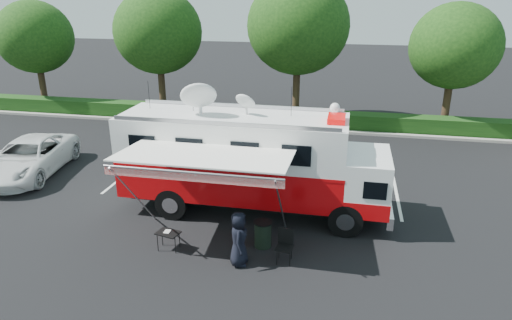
{
  "coord_description": "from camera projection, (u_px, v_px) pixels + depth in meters",
  "views": [
    {
      "loc": [
        3.27,
        -15.32,
        7.91
      ],
      "look_at": [
        0.0,
        0.5,
        1.9
      ],
      "focal_mm": 32.0,
      "sensor_mm": 36.0,
      "label": 1
    }
  ],
  "objects": [
    {
      "name": "trash_bin",
      "position": [
        263.0,
        234.0,
        14.9
      ],
      "size": [
        0.6,
        0.6,
        0.89
      ],
      "color": "black",
      "rests_on": "ground_plane"
    },
    {
      "name": "stall_lines",
      "position": [
        256.0,
        180.0,
        20.29
      ],
      "size": [
        24.12,
        5.5,
        0.01
      ],
      "color": "silver",
      "rests_on": "ground_plane"
    },
    {
      "name": "command_truck",
      "position": [
        251.0,
        161.0,
        16.75
      ],
      "size": [
        9.89,
        2.72,
        4.75
      ],
      "color": "black",
      "rests_on": "ground_plane"
    },
    {
      "name": "awning",
      "position": [
        203.0,
        159.0,
        13.97
      ],
      "size": [
        5.4,
        2.78,
        3.26
      ],
      "color": "white",
      "rests_on": "ground_plane"
    },
    {
      "name": "folding_table",
      "position": [
        168.0,
        234.0,
        14.67
      ],
      "size": [
        0.83,
        0.67,
        0.62
      ],
      "color": "black",
      "rests_on": "ground_plane"
    },
    {
      "name": "back_border",
      "position": [
        316.0,
        42.0,
        27.33
      ],
      "size": [
        60.0,
        6.14,
        8.87
      ],
      "color": "#9E998E",
      "rests_on": "ground_plane"
    },
    {
      "name": "white_suv",
      "position": [
        31.0,
        174.0,
        20.97
      ],
      "size": [
        3.58,
        6.16,
        1.61
      ],
      "primitive_type": "imported",
      "rotation": [
        0.0,
        0.0,
        0.16
      ],
      "color": "silver",
      "rests_on": "ground_plane"
    },
    {
      "name": "ground_plane",
      "position": [
        253.0,
        211.0,
        17.44
      ],
      "size": [
        120.0,
        120.0,
        0.0
      ],
      "primitive_type": "plane",
      "color": "black",
      "rests_on": "ground"
    },
    {
      "name": "person",
      "position": [
        239.0,
        264.0,
        14.08
      ],
      "size": [
        0.7,
        0.94,
        1.75
      ],
      "primitive_type": "imported",
      "rotation": [
        0.0,
        0.0,
        1.75
      ],
      "color": "black",
      "rests_on": "ground_plane"
    },
    {
      "name": "folding_chair",
      "position": [
        285.0,
        242.0,
        14.07
      ],
      "size": [
        0.56,
        0.58,
        1.05
      ],
      "color": "black",
      "rests_on": "ground_plane"
    }
  ]
}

